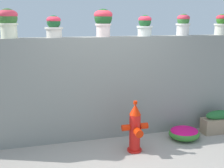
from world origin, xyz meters
TOP-DOWN VIEW (x-y plane):
  - stone_wall at (0.00, 1.25)m, footprint 5.33×0.32m
  - potted_plant_1 at (-1.52, 1.22)m, footprint 0.30×0.30m
  - potted_plant_2 at (-0.83, 1.24)m, footprint 0.30×0.30m
  - potted_plant_3 at (0.01, 1.28)m, footprint 0.32×0.32m
  - potted_plant_4 at (0.75, 1.23)m, footprint 0.29×0.29m
  - potted_plant_5 at (1.52, 1.27)m, footprint 0.27×0.27m
  - potted_plant_6 at (2.33, 1.25)m, footprint 0.28×0.28m
  - fire_hydrant at (0.34, 0.49)m, footprint 0.44×0.35m
  - flower_bush_left at (1.36, 0.71)m, footprint 0.56×0.50m
  - planter_box at (2.13, 0.81)m, footprint 0.63×0.24m

SIDE VIEW (x-z plane):
  - flower_bush_left at x=1.36m, z-range 0.00..0.23m
  - planter_box at x=2.13m, z-range -0.01..0.43m
  - fire_hydrant at x=0.34m, z-range -0.04..0.82m
  - stone_wall at x=0.00m, z-range 0.00..1.82m
  - potted_plant_2 at x=-0.83m, z-range 1.83..2.19m
  - potted_plant_4 at x=0.75m, z-range 1.83..2.20m
  - potted_plant_6 at x=2.33m, z-range 1.83..2.23m
  - potted_plant_5 at x=1.52m, z-range 1.84..2.23m
  - potted_plant_1 at x=-1.52m, z-range 1.86..2.32m
  - potted_plant_3 at x=0.01m, z-range 1.87..2.34m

